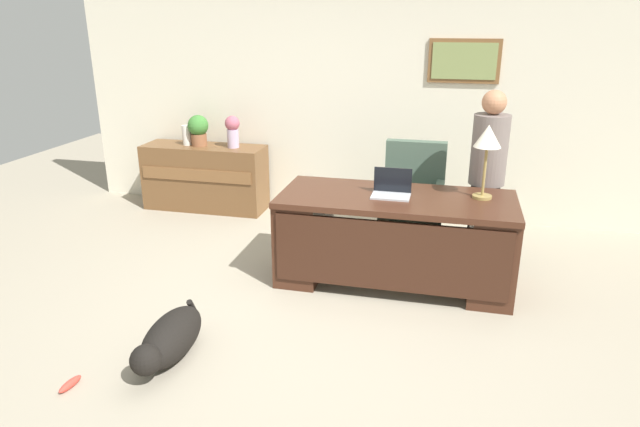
% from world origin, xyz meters
% --- Properties ---
extents(ground_plane, '(12.00, 12.00, 0.00)m').
position_xyz_m(ground_plane, '(0.00, 0.00, 0.00)').
color(ground_plane, '#9E937F').
extents(back_wall, '(7.00, 0.16, 2.70)m').
position_xyz_m(back_wall, '(0.01, 2.60, 1.35)').
color(back_wall, beige).
rests_on(back_wall, ground_plane).
extents(desk, '(1.98, 0.86, 0.78)m').
position_xyz_m(desk, '(0.49, 0.75, 0.43)').
color(desk, '#422316').
rests_on(desk, ground_plane).
extents(credenza, '(1.45, 0.50, 0.77)m').
position_xyz_m(credenza, '(-1.95, 2.25, 0.39)').
color(credenza, brown).
rests_on(credenza, ground_plane).
extents(armchair, '(0.60, 0.59, 1.04)m').
position_xyz_m(armchair, '(0.57, 1.66, 0.47)').
color(armchair, '#475B4C').
rests_on(armchair, ground_plane).
extents(person_standing, '(0.32, 0.32, 1.62)m').
position_xyz_m(person_standing, '(1.24, 1.39, 0.83)').
color(person_standing, '#262323').
rests_on(person_standing, ground_plane).
extents(dog_lying, '(0.31, 0.86, 0.30)m').
position_xyz_m(dog_lying, '(-0.84, -0.78, 0.15)').
color(dog_lying, black).
rests_on(dog_lying, ground_plane).
extents(laptop, '(0.32, 0.22, 0.22)m').
position_xyz_m(laptop, '(0.44, 0.80, 0.84)').
color(laptop, '#B2B5BA').
rests_on(laptop, desk).
extents(desk_lamp, '(0.22, 0.22, 0.61)m').
position_xyz_m(desk_lamp, '(1.19, 0.91, 1.27)').
color(desk_lamp, '#9E8447').
rests_on(desk_lamp, desk).
extents(vase_with_flowers, '(0.17, 0.17, 0.37)m').
position_xyz_m(vase_with_flowers, '(-1.57, 2.25, 0.98)').
color(vase_with_flowers, '#BEA8C5').
rests_on(vase_with_flowers, credenza).
extents(vase_empty, '(0.11, 0.11, 0.23)m').
position_xyz_m(vase_empty, '(-2.15, 2.25, 0.89)').
color(vase_empty, silver).
rests_on(vase_empty, credenza).
extents(potted_plant, '(0.24, 0.24, 0.36)m').
position_xyz_m(potted_plant, '(-1.99, 2.25, 0.97)').
color(potted_plant, brown).
rests_on(potted_plant, credenza).
extents(dog_toy_bone, '(0.07, 0.19, 0.05)m').
position_xyz_m(dog_toy_bone, '(-1.31, -1.22, 0.03)').
color(dog_toy_bone, '#E53F33').
rests_on(dog_toy_bone, ground_plane).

